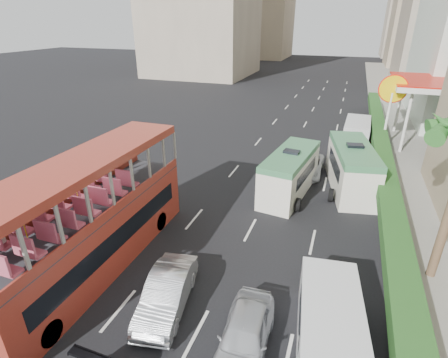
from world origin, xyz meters
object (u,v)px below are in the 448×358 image
at_px(van_asset, 307,173).
at_px(panel_van_far, 356,132).
at_px(car_silver_lane_a, 168,306).
at_px(minibus_far, 351,168).
at_px(panel_van_near, 329,330).
at_px(minibus_near, 290,173).
at_px(shell_station, 429,114).
at_px(car_silver_lane_b, 244,350).
at_px(double_decker_bus, 91,216).

xyz_separation_m(van_asset, panel_van_far, (3.11, 7.98, 1.01)).
relative_size(car_silver_lane_a, minibus_far, 0.64).
bearing_deg(car_silver_lane_a, panel_van_near, -10.09).
bearing_deg(minibus_near, shell_station, 62.48).
distance_m(car_silver_lane_b, minibus_far, 14.25).
height_order(car_silver_lane_a, car_silver_lane_b, car_silver_lane_a).
height_order(car_silver_lane_b, van_asset, car_silver_lane_b).
distance_m(minibus_near, panel_van_far, 12.14).
bearing_deg(car_silver_lane_b, panel_van_far, 78.90).
xyz_separation_m(car_silver_lane_b, minibus_far, (2.89, 13.88, 1.44)).
relative_size(minibus_near, minibus_far, 0.94).
relative_size(van_asset, shell_station, 0.54).
relative_size(car_silver_lane_b, shell_station, 0.49).
bearing_deg(minibus_near, van_asset, 86.26).
bearing_deg(panel_van_near, van_asset, 92.78).
bearing_deg(panel_van_near, shell_station, 68.94).
relative_size(double_decker_bus, panel_van_far, 2.18).
bearing_deg(double_decker_bus, panel_van_near, -6.77).
bearing_deg(shell_station, car_silver_lane_b, -108.98).
height_order(van_asset, minibus_near, minibus_near).
xyz_separation_m(car_silver_lane_a, van_asset, (3.36, 14.62, 0.00)).
height_order(car_silver_lane_a, minibus_near, minibus_near).
relative_size(double_decker_bus, panel_van_near, 2.29).
bearing_deg(shell_station, van_asset, -131.83).
height_order(car_silver_lane_b, minibus_far, minibus_far).
height_order(minibus_near, shell_station, shell_station).
bearing_deg(double_decker_bus, car_silver_lane_a, -16.38).
xyz_separation_m(car_silver_lane_b, minibus_near, (-0.67, 11.95, 1.35)).
relative_size(minibus_far, panel_van_near, 1.35).
distance_m(minibus_far, panel_van_near, 13.01).
distance_m(car_silver_lane_a, minibus_far, 14.48).
relative_size(double_decker_bus, car_silver_lane_a, 2.66).
height_order(car_silver_lane_b, panel_van_far, panel_van_far).
bearing_deg(shell_station, double_decker_bus, -124.82).
relative_size(double_decker_bus, shell_station, 1.38).
height_order(minibus_near, panel_van_near, minibus_near).
distance_m(minibus_far, shell_station, 12.64).
xyz_separation_m(car_silver_lane_a, panel_van_far, (6.47, 22.60, 1.01)).
height_order(van_asset, panel_van_far, panel_van_far).
height_order(panel_van_near, shell_station, shell_station).
distance_m(panel_van_near, panel_van_far, 22.59).
distance_m(car_silver_lane_a, shell_station, 27.12).
height_order(double_decker_bus, panel_van_far, double_decker_bus).
relative_size(car_silver_lane_a, panel_van_far, 0.82).
height_order(van_asset, shell_station, shell_station).
bearing_deg(double_decker_bus, minibus_near, 55.85).
relative_size(minibus_near, panel_van_near, 1.27).
bearing_deg(panel_van_far, car_silver_lane_b, -95.63).
bearing_deg(minibus_far, panel_van_near, -102.59).
bearing_deg(minibus_near, car_silver_lane_b, -78.96).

